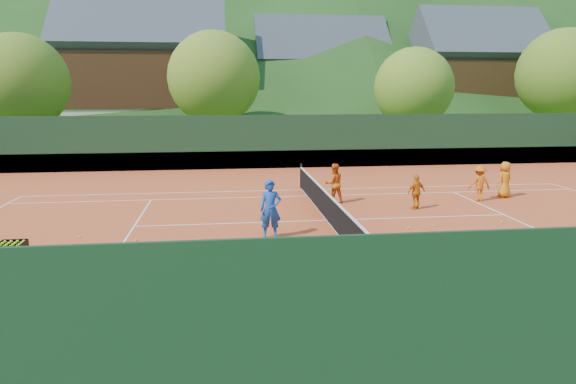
{
  "coord_description": "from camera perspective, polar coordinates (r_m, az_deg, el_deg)",
  "views": [
    {
      "loc": [
        -3.43,
        -16.62,
        4.39
      ],
      "look_at": [
        -1.35,
        0.0,
        1.04
      ],
      "focal_mm": 32.0,
      "sensor_mm": 36.0,
      "label": 1
    }
  ],
  "objects": [
    {
      "name": "ball_hopper",
      "position": [
        13.19,
        -28.34,
        -6.02
      ],
      "size": [
        0.57,
        0.57,
        1.0
      ],
      "color": "black",
      "rests_on": "clay_court"
    },
    {
      "name": "tennis_ball_22",
      "position": [
        17.33,
        15.92,
        -3.62
      ],
      "size": [
        0.07,
        0.07,
        0.07
      ],
      "primitive_type": "sphere",
      "color": "#CFE426",
      "rests_on": "clay_court"
    },
    {
      "name": "tree_a",
      "position": [
        36.84,
        -27.62,
        10.8
      ],
      "size": [
        6.0,
        6.0,
        7.88
      ],
      "color": "#402A19",
      "rests_on": "ground"
    },
    {
      "name": "chalet_mid",
      "position": [
        51.5,
        3.49,
        11.96
      ],
      "size": [
        12.65,
        8.82,
        11.45
      ],
      "color": "beige",
      "rests_on": "ground"
    },
    {
      "name": "chalet_right",
      "position": [
        52.19,
        19.96,
        11.6
      ],
      "size": [
        11.5,
        8.82,
        11.91
      ],
      "color": "beige",
      "rests_on": "ground"
    },
    {
      "name": "tennis_ball_3",
      "position": [
        11.73,
        -12.67,
        -10.66
      ],
      "size": [
        0.07,
        0.07,
        0.07
      ],
      "primitive_type": "sphere",
      "color": "#CFE426",
      "rests_on": "clay_court"
    },
    {
      "name": "chalet_left",
      "position": [
        47.1,
        -15.53,
        12.44
      ],
      "size": [
        13.8,
        9.93,
        12.92
      ],
      "color": "beige",
      "rests_on": "ground"
    },
    {
      "name": "clay_court",
      "position": [
        17.53,
        4.39,
        -3.19
      ],
      "size": [
        40.0,
        24.0,
        0.02
      ],
      "primitive_type": "cube",
      "color": "#C94420",
      "rests_on": "ground"
    },
    {
      "name": "student_c",
      "position": [
        22.84,
        22.95,
        1.27
      ],
      "size": [
        0.85,
        0.71,
        1.48
      ],
      "primitive_type": "imported",
      "rotation": [
        0.0,
        0.0,
        3.53
      ],
      "color": "orange",
      "rests_on": "clay_court"
    },
    {
      "name": "tennis_ball_23",
      "position": [
        10.55,
        2.73,
        -12.96
      ],
      "size": [
        0.07,
        0.07,
        0.07
      ],
      "primitive_type": "sphere",
      "color": "#CFE426",
      "rests_on": "clay_court"
    },
    {
      "name": "tree_d",
      "position": [
        44.6,
        28.24,
        11.45
      ],
      "size": [
        6.8,
        6.8,
        8.93
      ],
      "color": "#412B1A",
      "rests_on": "ground"
    },
    {
      "name": "perimeter_fence",
      "position": [
        17.26,
        4.45,
        0.86
      ],
      "size": [
        40.4,
        24.24,
        3.0
      ],
      "color": "#15311B",
      "rests_on": "clay_court"
    },
    {
      "name": "tennis_ball_9",
      "position": [
        10.7,
        -15.9,
        -13.03
      ],
      "size": [
        0.07,
        0.07,
        0.07
      ],
      "primitive_type": "sphere",
      "color": "#CFE426",
      "rests_on": "clay_court"
    },
    {
      "name": "student_a",
      "position": [
        20.09,
        5.14,
        0.97
      ],
      "size": [
        0.82,
        0.67,
        1.56
      ],
      "primitive_type": "imported",
      "rotation": [
        0.0,
        0.0,
        3.26
      ],
      "color": "orange",
      "rests_on": "clay_court"
    },
    {
      "name": "student_d",
      "position": [
        21.73,
        20.48,
        0.91
      ],
      "size": [
        0.93,
        0.54,
        1.43
      ],
      "primitive_type": "imported",
      "rotation": [
        0.0,
        0.0,
        3.15
      ],
      "color": "#DB5F13",
      "rests_on": "clay_court"
    },
    {
      "name": "tennis_ball_13",
      "position": [
        10.01,
        -4.24,
        -14.38
      ],
      "size": [
        0.07,
        0.07,
        0.07
      ],
      "primitive_type": "sphere",
      "color": "#CFE426",
      "rests_on": "clay_court"
    },
    {
      "name": "tennis_ball_7",
      "position": [
        16.87,
        13.24,
        -3.89
      ],
      "size": [
        0.07,
        0.07,
        0.07
      ],
      "primitive_type": "sphere",
      "color": "#CFE426",
      "rests_on": "clay_court"
    },
    {
      "name": "student_b",
      "position": [
        19.55,
        14.07,
        -0.0
      ],
      "size": [
        0.82,
        0.54,
        1.3
      ],
      "primitive_type": "imported",
      "rotation": [
        0.0,
        0.0,
        3.46
      ],
      "color": "orange",
      "rests_on": "clay_court"
    },
    {
      "name": "tennis_ball_11",
      "position": [
        14.16,
        29.22,
        -8.01
      ],
      "size": [
        0.07,
        0.07,
        0.07
      ],
      "primitive_type": "sphere",
      "color": "#CFE426",
      "rests_on": "clay_court"
    },
    {
      "name": "tennis_ball_14",
      "position": [
        12.83,
        -2.51,
        -8.44
      ],
      "size": [
        0.07,
        0.07,
        0.07
      ],
      "primitive_type": "sphere",
      "color": "#CFE426",
      "rests_on": "clay_court"
    },
    {
      "name": "tree_b",
      "position": [
        36.64,
        -8.22,
        12.46
      ],
      "size": [
        6.4,
        6.4,
        8.4
      ],
      "color": "#3C2818",
      "rests_on": "ground"
    },
    {
      "name": "tennis_ball_21",
      "position": [
        10.64,
        28.92,
        -14.22
      ],
      "size": [
        0.07,
        0.07,
        0.07
      ],
      "primitive_type": "sphere",
      "color": "#CFE426",
      "rests_on": "clay_court"
    },
    {
      "name": "tennis_ball_15",
      "position": [
        15.3,
        4.32,
        -5.17
      ],
      "size": [
        0.07,
        0.07,
        0.07
      ],
      "primitive_type": "sphere",
      "color": "#CFE426",
      "rests_on": "clay_court"
    },
    {
      "name": "tennis_ball_20",
      "position": [
        15.16,
        23.43,
        -6.27
      ],
      "size": [
        0.07,
        0.07,
        0.07
      ],
      "primitive_type": "sphere",
      "color": "#CFE426",
      "rests_on": "clay_court"
    },
    {
      "name": "court_lines",
      "position": [
        17.53,
        4.39,
        -3.15
      ],
      "size": [
        23.83,
        11.03,
        0.0
      ],
      "color": "silver",
      "rests_on": "clay_court"
    },
    {
      "name": "tennis_ball_19",
      "position": [
        9.55,
        13.91,
        -16.02
      ],
      "size": [
        0.07,
        0.07,
        0.07
      ],
      "primitive_type": "sphere",
      "color": "#CFE426",
      "rests_on": "clay_court"
    },
    {
      "name": "coach",
      "position": [
        15.23,
        -1.96,
        -1.93
      ],
      "size": [
        0.65,
        0.43,
        1.76
      ],
      "primitive_type": "imported",
      "rotation": [
        0.0,
        0.0,
        -0.01
      ],
      "color": "#1844A1",
      "rests_on": "clay_court"
    },
    {
      "name": "tree_c",
      "position": [
        38.07,
        13.79,
        11.22
      ],
      "size": [
        5.6,
        5.6,
        7.35
      ],
      "color": "#3F2619",
      "rests_on": "ground"
    },
    {
      "name": "tennis_ball_18",
      "position": [
        12.27,
        2.95,
        -9.39
      ],
      "size": [
        0.07,
        0.07,
        0.07
      ],
      "primitive_type": "sphere",
      "color": "#CFE426",
      "rests_on": "clay_court"
    },
    {
      "name": "tennis_ball_0",
      "position": [
        14.43,
        4.47,
        -6.2
      ],
      "size": [
        0.07,
        0.07,
        0.07
      ],
      "primitive_type": "sphere",
      "color": "#CFE426",
      "rests_on": "clay_court"
    },
    {
      "name": "ground",
      "position": [
        17.53,
        4.39,
        -3.22
      ],
      "size": [
        400.0,
        400.0,
        0.0
      ],
      "primitive_type": "plane",
      "color": "#35551A",
      "rests_on": "ground"
    },
    {
      "name": "tennis_ball_24",
      "position": [
        10.4,
        27.3,
        -14.66
      ],
      "size": [
        0.07,
        0.07,
        0.07
      ],
      "primitive_type": "sphere",
      "color": "#CFE426",
      "rests_on": "clay_court"
    },
    {
      "name": "tennis_ball_2",
      "position": [
        16.47,
        22.28,
        -4.82
      ],
      "size": [
        0.07,
        0.07,
        0.07
      ],
      "primitive_type": "sphere",
      "color": "#CFE426",
      "rests_on": "clay_court"
    },
    {
      "name": "tennis_ball_8",
      "position": [
        15.77,
        -16.5,
        -5.12
      ],
      "size": [
        0.07,
        0.07,
        0.07
      ],
      "primitive_type": "sphere",
      "color": "#CFE426",
      "rests_on": "clay_court"
    },
    {
      "name": "tennis_ball_17",
      "position": [
        13.42,
        14.96,
        -7.93
      ],
      "size": [
        0.07,
        0.07,
        0.07
      ],
      "primitive_type": "sphere",
      "color": "#CFE426",
      "rests_on": "clay_court"
    },
    {
      "name": "tennis_ball_6",
      "position": [
        18.61,
        22.67,
        -3.05
      ],
      "size": [
        0.07,
        0.07,
        0.07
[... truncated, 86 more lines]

